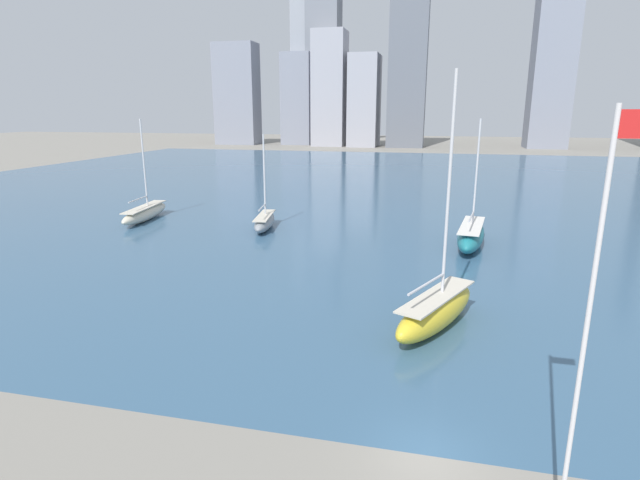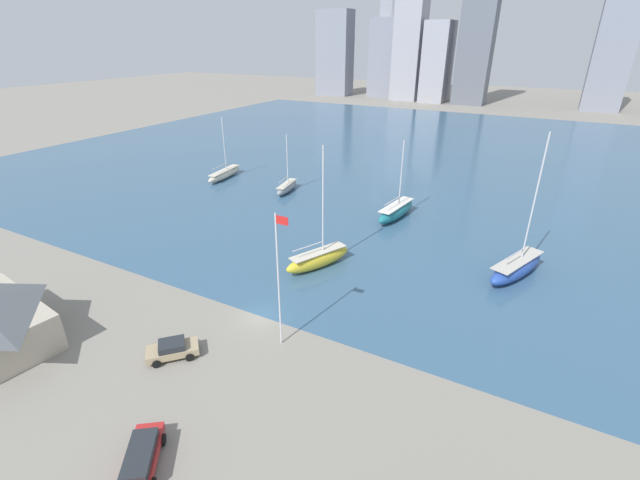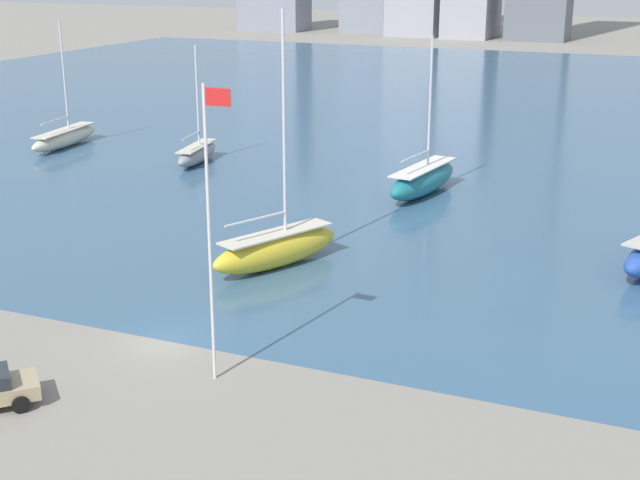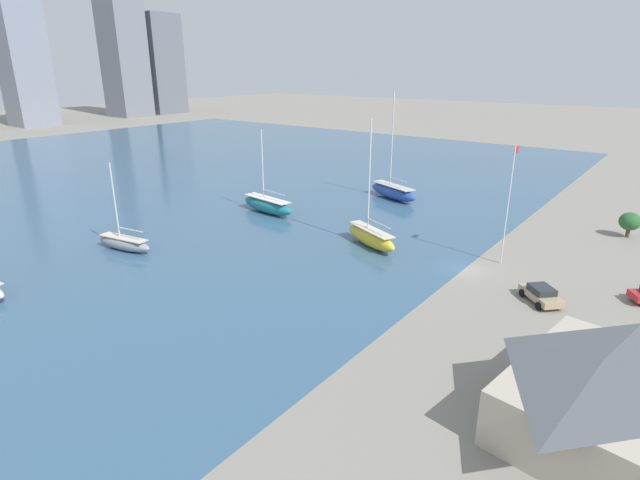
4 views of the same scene
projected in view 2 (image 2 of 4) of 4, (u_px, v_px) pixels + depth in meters
name	position (u px, v px, depth m)	size (l,w,h in m)	color
ground_plane	(261.00, 316.00, 42.17)	(500.00, 500.00, 0.00)	gray
harbor_water	(439.00, 158.00, 97.90)	(180.00, 140.00, 0.00)	#385B7A
flag_pole	(279.00, 278.00, 35.55)	(1.24, 0.14, 12.57)	silver
distant_city_skyline	(519.00, 34.00, 166.40)	(184.61, 24.14, 70.38)	gray
sailboat_yellow	(318.00, 258.00, 50.76)	(5.53, 9.04, 14.56)	yellow
sailboat_blue	(517.00, 267.00, 48.78)	(6.15, 10.53, 16.37)	#284CA8
sailboat_cream	(225.00, 174.00, 83.45)	(3.18, 10.76, 11.54)	beige
sailboat_gray	(287.00, 187.00, 76.05)	(2.98, 7.99, 10.05)	gray
sailboat_teal	(396.00, 211.00, 64.76)	(3.64, 10.35, 11.73)	#1E757F
parked_sedan_tan	(172.00, 349.00, 36.53)	(4.38, 4.46, 1.50)	tan
parked_wagon_red	(141.00, 458.00, 26.92)	(4.50, 5.22, 1.60)	#B22323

